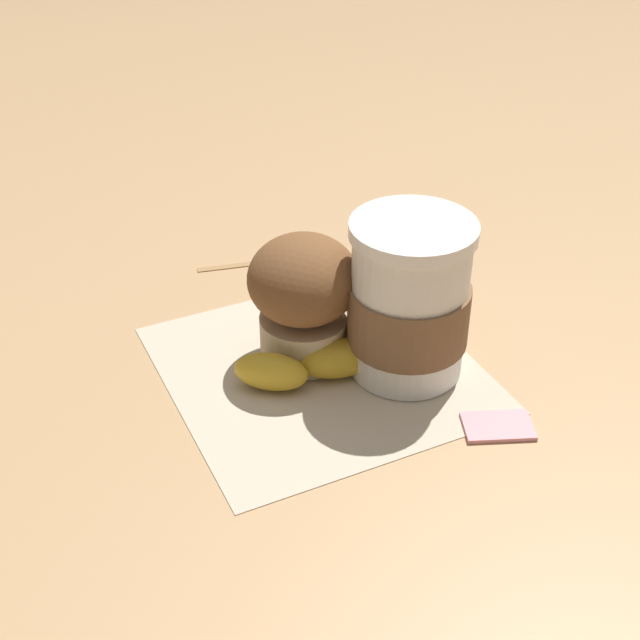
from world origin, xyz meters
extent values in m
plane|color=tan|center=(0.00, 0.00, 0.00)|extent=(3.00, 3.00, 0.00)
cube|color=beige|center=(0.00, 0.00, 0.00)|extent=(0.26, 0.26, 0.00)
cylinder|color=white|center=(-0.06, 0.04, 0.06)|extent=(0.09, 0.09, 0.12)
cylinder|color=white|center=(-0.06, 0.04, 0.12)|extent=(0.09, 0.09, 0.01)
cylinder|color=brown|center=(-0.06, 0.04, 0.05)|extent=(0.09, 0.09, 0.05)
cylinder|color=beige|center=(0.00, -0.02, 0.02)|extent=(0.07, 0.07, 0.04)
ellipsoid|color=brown|center=(0.00, -0.02, 0.07)|extent=(0.09, 0.09, 0.07)
ellipsoid|color=gold|center=(0.04, 0.00, 0.02)|extent=(0.06, 0.06, 0.03)
ellipsoid|color=gold|center=(-0.01, 0.02, 0.02)|extent=(0.07, 0.05, 0.03)
ellipsoid|color=gold|center=(-0.07, 0.01, 0.02)|extent=(0.07, 0.04, 0.03)
ellipsoid|color=brown|center=(-0.11, -0.03, 0.02)|extent=(0.06, 0.05, 0.03)
cube|color=pink|center=(-0.07, 0.13, 0.00)|extent=(0.06, 0.05, 0.01)
cube|color=#9E7547|center=(-0.04, -0.17, 0.00)|extent=(0.11, 0.04, 0.00)
camera|label=1|loc=(0.31, 0.46, 0.43)|focal=50.00mm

